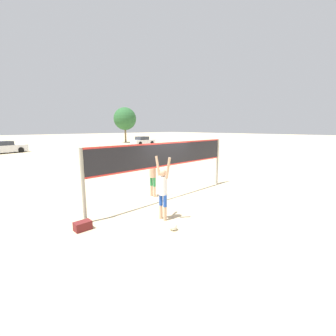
# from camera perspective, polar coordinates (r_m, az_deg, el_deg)

# --- Properties ---
(ground_plane) EXTENTS (200.00, 200.00, 0.00)m
(ground_plane) POSITION_cam_1_polar(r_m,az_deg,el_deg) (9.70, 0.00, -7.66)
(ground_plane) COLOR #C6B28C
(volleyball_net) EXTENTS (7.39, 0.11, 2.39)m
(volleyball_net) POSITION_cam_1_polar(r_m,az_deg,el_deg) (9.32, 0.00, 2.45)
(volleyball_net) COLOR gray
(volleyball_net) RESTS_ON ground_plane
(player_spiker) EXTENTS (0.28, 0.70, 2.09)m
(player_spiker) POSITION_cam_1_polar(r_m,az_deg,el_deg) (7.23, -1.30, -4.89)
(player_spiker) COLOR tan
(player_spiker) RESTS_ON ground_plane
(player_blocker) EXTENTS (0.28, 0.70, 2.11)m
(player_blocker) POSITION_cam_1_polar(r_m,az_deg,el_deg) (9.70, -3.90, -0.93)
(player_blocker) COLOR tan
(player_blocker) RESTS_ON ground_plane
(volleyball) EXTENTS (0.23, 0.23, 0.23)m
(volleyball) POSITION_cam_1_polar(r_m,az_deg,el_deg) (6.82, 1.31, -14.61)
(volleyball) COLOR silver
(volleyball) RESTS_ON ground_plane
(gear_bag) EXTENTS (0.48, 0.30, 0.26)m
(gear_bag) POSITION_cam_1_polar(r_m,az_deg,el_deg) (7.28, -20.84, -13.53)
(gear_bag) COLOR maroon
(gear_bag) RESTS_ON ground_plane
(parked_car_near) EXTENTS (4.13, 1.98, 1.44)m
(parked_car_near) POSITION_cam_1_polar(r_m,az_deg,el_deg) (39.62, -6.42, 6.81)
(parked_car_near) COLOR silver
(parked_car_near) RESTS_ON ground_plane
(parked_car_mid) EXTENTS (4.88, 2.88, 1.42)m
(parked_car_mid) POSITION_cam_1_polar(r_m,az_deg,el_deg) (32.64, -36.30, 4.17)
(parked_car_mid) COLOR silver
(parked_car_mid) RESTS_ON ground_plane
(tree_right_cluster) EXTENTS (4.41, 4.41, 6.89)m
(tree_right_cluster) POSITION_cam_1_polar(r_m,az_deg,el_deg) (46.03, -10.88, 12.18)
(tree_right_cluster) COLOR brown
(tree_right_cluster) RESTS_ON ground_plane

